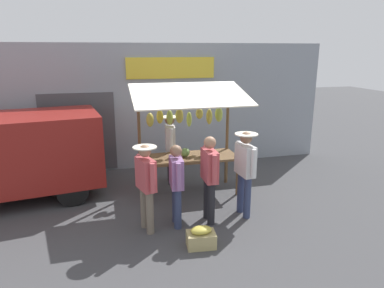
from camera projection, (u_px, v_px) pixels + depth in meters
The scene contains 9 objects.
ground_plane at pixel (189, 192), 8.17m from camera, with size 40.00×40.00×0.00m, color #424244.
street_backdrop at pixel (168, 106), 9.77m from camera, with size 9.00×0.30×3.40m.
market_stall at pixel (188, 126), 7.83m from camera, with size 2.50×1.46×2.50m.
vendor_with_sunhat at pixel (170, 143), 8.54m from camera, with size 0.44×0.72×1.71m.
shopper_with_ponytail at pixel (245, 166), 6.82m from camera, with size 0.44×0.72×1.72m.
shopper_in_grey_tee at pixel (176, 180), 6.43m from camera, with size 0.25×0.68×1.57m.
shopper_with_shopping_bag at pixel (146, 181), 6.22m from camera, with size 0.42×0.68×1.63m.
shopper_in_striped_shirt at pixel (209, 173), 6.57m from camera, with size 0.23×0.72×1.69m.
produce_crate_near at pixel (201, 238), 5.88m from camera, with size 0.51×0.37×0.37m.
Camera 1 is at (1.81, 7.38, 3.23)m, focal length 32.72 mm.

